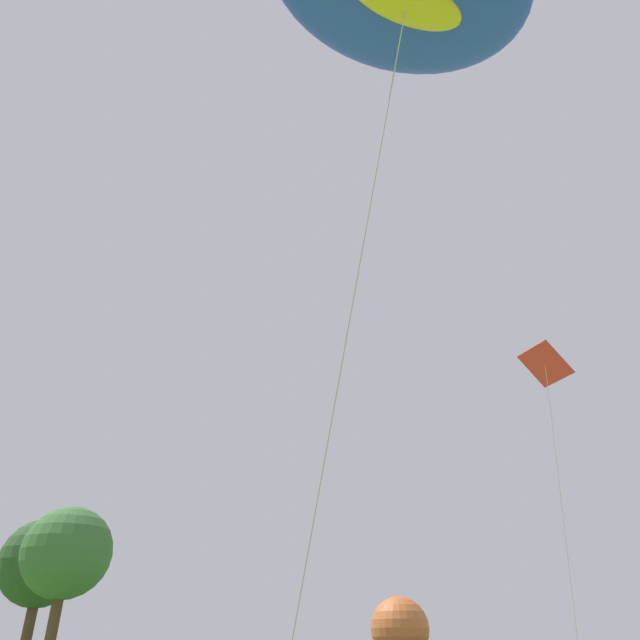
# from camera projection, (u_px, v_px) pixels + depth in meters

# --- Properties ---
(small_kite_stunt_black) EXTENTS (2.50, 2.46, 8.53)m
(small_kite_stunt_black) POSITION_uv_depth(u_px,v_px,m) (546.00, 371.00, 15.89)
(small_kite_stunt_black) COLOR red
(small_kite_stunt_black) RESTS_ON ground
(tree_broad_distant) EXTENTS (6.47, 6.47, 10.80)m
(tree_broad_distant) POSITION_uv_depth(u_px,v_px,m) (67.00, 553.00, 43.50)
(tree_broad_distant) COLOR #513823
(tree_broad_distant) RESTS_ON ground
(tree_oak_left) EXTENTS (7.30, 7.30, 11.58)m
(tree_oak_left) POSITION_uv_depth(u_px,v_px,m) (42.00, 563.00, 51.61)
(tree_oak_left) COLOR #513823
(tree_oak_left) RESTS_ON ground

